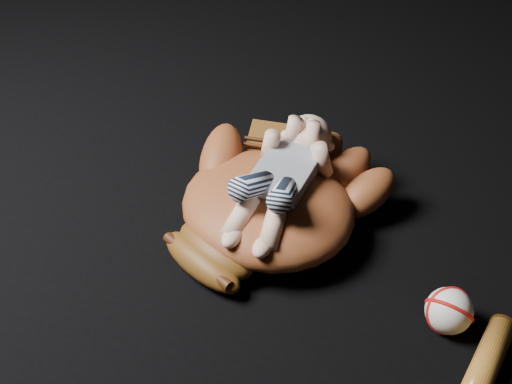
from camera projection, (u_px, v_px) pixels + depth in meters
baseball_glove at (268, 200)px, 1.27m from camera, size 0.56×0.61×0.16m
newborn_baby at (279, 178)px, 1.24m from camera, size 0.22×0.40×0.15m
baseball at (449, 311)px, 1.10m from camera, size 0.11×0.11×0.08m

